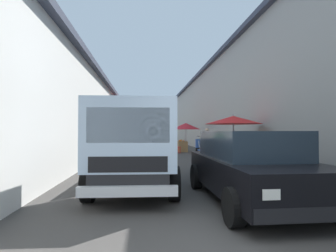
{
  "coord_description": "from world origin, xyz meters",
  "views": [
    {
      "loc": [
        -2.82,
        1.2,
        1.44
      ],
      "look_at": [
        8.99,
        0.07,
        1.69
      ],
      "focal_mm": 27.82,
      "sensor_mm": 36.0,
      "label": 1
    }
  ],
  "objects_px": {
    "vendor_in_shade": "(207,139)",
    "parked_scooter": "(202,147)",
    "delivery_truck": "(134,149)",
    "hatchback_car": "(250,165)",
    "fruit_stall_mid_lane": "(131,128)",
    "fruit_stall_near_left": "(233,128)",
    "vendor_by_crates": "(137,145)",
    "plastic_stool": "(179,148)",
    "fruit_stall_far_right": "(185,130)"
  },
  "relations": [
    {
      "from": "vendor_in_shade",
      "to": "parked_scooter",
      "type": "xyz_separation_m",
      "value": [
        0.42,
        0.19,
        -0.5
      ]
    },
    {
      "from": "delivery_truck",
      "to": "vendor_in_shade",
      "type": "height_order",
      "value": "delivery_truck"
    },
    {
      "from": "hatchback_car",
      "to": "parked_scooter",
      "type": "height_order",
      "value": "hatchback_car"
    },
    {
      "from": "fruit_stall_mid_lane",
      "to": "delivery_truck",
      "type": "height_order",
      "value": "fruit_stall_mid_lane"
    },
    {
      "from": "fruit_stall_near_left",
      "to": "vendor_by_crates",
      "type": "distance_m",
      "value": 3.84
    },
    {
      "from": "fruit_stall_mid_lane",
      "to": "fruit_stall_near_left",
      "type": "bearing_deg",
      "value": -158.03
    },
    {
      "from": "fruit_stall_mid_lane",
      "to": "vendor_by_crates",
      "type": "xyz_separation_m",
      "value": [
        -10.86,
        -0.7,
        -0.84
      ]
    },
    {
      "from": "delivery_truck",
      "to": "vendor_in_shade",
      "type": "bearing_deg",
      "value": -23.41
    },
    {
      "from": "fruit_stall_mid_lane",
      "to": "vendor_by_crates",
      "type": "bearing_deg",
      "value": -176.3
    },
    {
      "from": "plastic_stool",
      "to": "parked_scooter",
      "type": "bearing_deg",
      "value": -125.72
    },
    {
      "from": "fruit_stall_mid_lane",
      "to": "vendor_in_shade",
      "type": "xyz_separation_m",
      "value": [
        -5.51,
        -4.82,
        -0.79
      ]
    },
    {
      "from": "delivery_truck",
      "to": "plastic_stool",
      "type": "height_order",
      "value": "delivery_truck"
    },
    {
      "from": "fruit_stall_near_left",
      "to": "vendor_in_shade",
      "type": "xyz_separation_m",
      "value": [
        5.58,
        -0.34,
        -0.61
      ]
    },
    {
      "from": "delivery_truck",
      "to": "plastic_stool",
      "type": "relative_size",
      "value": 11.45
    },
    {
      "from": "fruit_stall_far_right",
      "to": "plastic_stool",
      "type": "height_order",
      "value": "fruit_stall_far_right"
    },
    {
      "from": "fruit_stall_far_right",
      "to": "fruit_stall_mid_lane",
      "type": "xyz_separation_m",
      "value": [
        2.87,
        3.9,
        0.17
      ]
    },
    {
      "from": "fruit_stall_far_right",
      "to": "delivery_truck",
      "type": "distance_m",
      "value": 12.45
    },
    {
      "from": "parked_scooter",
      "to": "plastic_stool",
      "type": "xyz_separation_m",
      "value": [
        0.97,
        1.34,
        -0.12
      ]
    },
    {
      "from": "fruit_stall_far_right",
      "to": "delivery_truck",
      "type": "height_order",
      "value": "fruit_stall_far_right"
    },
    {
      "from": "hatchback_car",
      "to": "parked_scooter",
      "type": "xyz_separation_m",
      "value": [
        10.71,
        -1.46,
        -0.29
      ]
    },
    {
      "from": "fruit_stall_near_left",
      "to": "fruit_stall_mid_lane",
      "type": "relative_size",
      "value": 0.89
    },
    {
      "from": "plastic_stool",
      "to": "fruit_stall_far_right",
      "type": "bearing_deg",
      "value": -26.32
    },
    {
      "from": "delivery_truck",
      "to": "parked_scooter",
      "type": "height_order",
      "value": "delivery_truck"
    },
    {
      "from": "fruit_stall_near_left",
      "to": "parked_scooter",
      "type": "bearing_deg",
      "value": -1.41
    },
    {
      "from": "parked_scooter",
      "to": "delivery_truck",
      "type": "bearing_deg",
      "value": 158.46
    },
    {
      "from": "vendor_by_crates",
      "to": "parked_scooter",
      "type": "relative_size",
      "value": 0.96
    },
    {
      "from": "vendor_by_crates",
      "to": "vendor_in_shade",
      "type": "distance_m",
      "value": 6.75
    },
    {
      "from": "vendor_by_crates",
      "to": "delivery_truck",
      "type": "bearing_deg",
      "value": -179.35
    },
    {
      "from": "hatchback_car",
      "to": "plastic_stool",
      "type": "relative_size",
      "value": 9.03
    },
    {
      "from": "vendor_by_crates",
      "to": "parked_scooter",
      "type": "xyz_separation_m",
      "value": [
        5.77,
        -3.92,
        -0.45
      ]
    },
    {
      "from": "vendor_by_crates",
      "to": "plastic_stool",
      "type": "xyz_separation_m",
      "value": [
        6.74,
        -2.58,
        -0.58
      ]
    },
    {
      "from": "fruit_stall_far_right",
      "to": "plastic_stool",
      "type": "xyz_separation_m",
      "value": [
        -1.26,
        0.62,
        -1.25
      ]
    },
    {
      "from": "hatchback_car",
      "to": "vendor_in_shade",
      "type": "height_order",
      "value": "vendor_in_shade"
    },
    {
      "from": "plastic_stool",
      "to": "fruit_stall_near_left",
      "type": "bearing_deg",
      "value": -170.26
    },
    {
      "from": "fruit_stall_mid_lane",
      "to": "parked_scooter",
      "type": "distance_m",
      "value": 7.0
    },
    {
      "from": "delivery_truck",
      "to": "vendor_in_shade",
      "type": "distance_m",
      "value": 10.24
    },
    {
      "from": "delivery_truck",
      "to": "parked_scooter",
      "type": "xyz_separation_m",
      "value": [
        9.81,
        -3.87,
        -0.59
      ]
    },
    {
      "from": "parked_scooter",
      "to": "fruit_stall_far_right",
      "type": "bearing_deg",
      "value": 17.97
    },
    {
      "from": "vendor_by_crates",
      "to": "plastic_stool",
      "type": "distance_m",
      "value": 7.24
    },
    {
      "from": "fruit_stall_near_left",
      "to": "hatchback_car",
      "type": "relative_size",
      "value": 0.57
    },
    {
      "from": "plastic_stool",
      "to": "fruit_stall_mid_lane",
      "type": "bearing_deg",
      "value": 38.47
    },
    {
      "from": "fruit_stall_mid_lane",
      "to": "fruit_stall_far_right",
      "type": "bearing_deg",
      "value": -126.33
    },
    {
      "from": "fruit_stall_near_left",
      "to": "delivery_truck",
      "type": "xyz_separation_m",
      "value": [
        -3.81,
        3.73,
        -0.53
      ]
    },
    {
      "from": "fruit_stall_mid_lane",
      "to": "parked_scooter",
      "type": "bearing_deg",
      "value": -137.77
    },
    {
      "from": "fruit_stall_near_left",
      "to": "fruit_stall_mid_lane",
      "type": "distance_m",
      "value": 11.96
    },
    {
      "from": "delivery_truck",
      "to": "plastic_stool",
      "type": "bearing_deg",
      "value": -13.21
    },
    {
      "from": "hatchback_car",
      "to": "vendor_by_crates",
      "type": "relative_size",
      "value": 2.49
    },
    {
      "from": "vendor_by_crates",
      "to": "vendor_in_shade",
      "type": "relative_size",
      "value": 0.96
    },
    {
      "from": "hatchback_car",
      "to": "delivery_truck",
      "type": "height_order",
      "value": "delivery_truck"
    },
    {
      "from": "fruit_stall_far_right",
      "to": "hatchback_car",
      "type": "bearing_deg",
      "value": 176.74
    }
  ]
}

